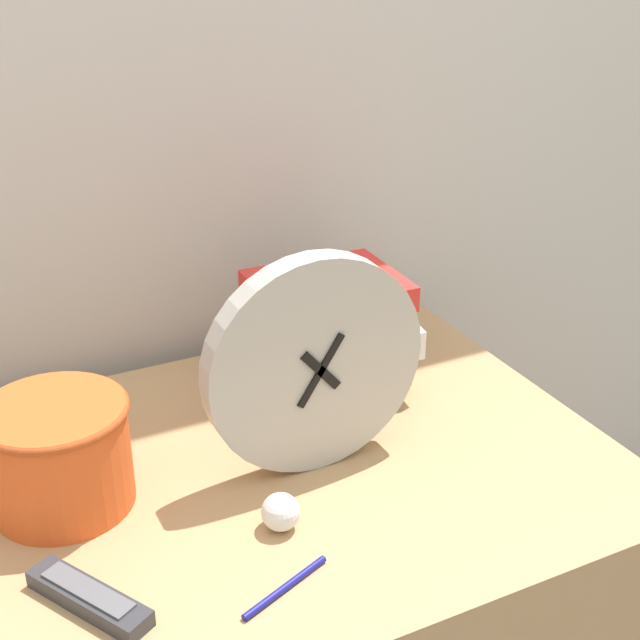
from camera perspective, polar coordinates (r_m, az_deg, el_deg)
wall_back at (r=1.35m, az=-13.43°, el=15.88°), size 6.00×0.04×2.40m
desk_clock at (r=1.11m, az=-0.34°, el=-2.88°), size 0.29×0.04×0.29m
book_stack at (r=1.31m, az=0.57°, el=-0.75°), size 0.25×0.19×0.18m
basket at (r=1.12m, az=-16.41°, el=-8.09°), size 0.18×0.18×0.14m
tv_remote at (r=1.00m, az=-14.57°, el=-16.82°), size 0.11×0.15×0.02m
crumpled_paper_ball at (r=1.06m, az=-2.54°, el=-12.17°), size 0.05×0.05×0.05m
pen at (r=1.00m, az=-2.22°, el=-16.71°), size 0.12×0.05×0.01m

